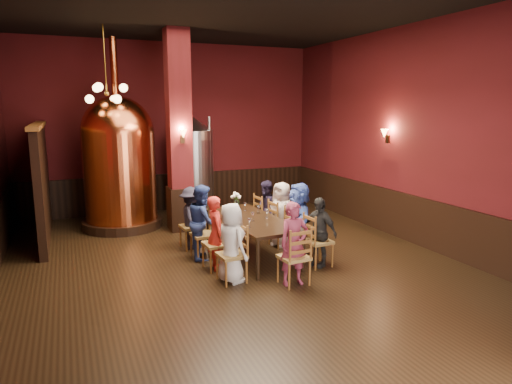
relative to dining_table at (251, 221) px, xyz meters
name	(u,v)px	position (x,y,z in m)	size (l,w,h in m)	color
room	(234,141)	(-0.47, -0.36, 1.56)	(10.00, 10.02, 4.50)	black
wainscot_right	(410,218)	(3.49, -0.36, -0.19)	(0.08, 9.90, 1.00)	black
wainscot_back	(174,191)	(-0.47, 4.60, -0.19)	(7.90, 0.08, 1.00)	black
column	(179,133)	(-0.77, 2.44, 1.56)	(0.58, 0.58, 4.50)	#4E1016
partition	(42,184)	(-3.67, 2.84, 0.51)	(0.22, 3.50, 2.40)	black
pendant_cluster	(107,93)	(-2.27, 2.54, 2.41)	(0.90, 0.90, 1.70)	#A57226
sconce_wall	(388,135)	(3.43, 0.44, 1.51)	(0.20, 0.20, 0.36)	black
sconce_column	(182,136)	(-0.77, 2.14, 1.51)	(0.20, 0.20, 0.36)	black
dining_table	(251,221)	(0.00, 0.00, 0.00)	(1.17, 2.47, 0.75)	black
chair_0	(232,255)	(-0.78, -1.06, -0.23)	(0.46, 0.46, 0.92)	brown
person_0	(231,243)	(-0.78, -1.06, -0.03)	(0.64, 0.42, 1.32)	silver
chair_1	(216,244)	(-0.82, -0.39, -0.23)	(0.46, 0.46, 0.92)	brown
person_1	(216,233)	(-0.82, -0.39, -0.03)	(0.48, 0.31, 1.31)	red
chair_2	(203,234)	(-0.87, 0.27, -0.23)	(0.46, 0.46, 0.92)	brown
person_2	(203,222)	(-0.87, 0.27, 0.02)	(0.68, 0.34, 1.41)	navy
chair_3	(192,226)	(-0.92, 0.94, -0.23)	(0.46, 0.46, 0.92)	brown
person_3	(191,218)	(-0.92, 0.94, -0.06)	(0.81, 0.47, 1.26)	black
chair_4	(318,241)	(0.92, -0.94, -0.23)	(0.46, 0.46, 0.92)	brown
person_4	(319,232)	(0.92, -0.94, -0.06)	(0.74, 0.31, 1.26)	black
chair_5	(299,232)	(0.87, -0.27, -0.23)	(0.46, 0.46, 0.92)	brown
person_5	(299,219)	(0.87, -0.27, 0.02)	(1.32, 0.42, 1.42)	#3953AB
chair_6	(281,224)	(0.82, 0.39, -0.23)	(0.46, 0.46, 0.92)	brown
person_6	(282,214)	(0.82, 0.39, -0.02)	(0.65, 0.42, 1.33)	beige
chair_7	(266,217)	(0.78, 1.06, -0.23)	(0.46, 0.46, 0.92)	brown
person_7	(266,209)	(0.78, 1.06, -0.06)	(0.61, 0.30, 1.26)	#201A34
chair_8	(294,257)	(0.11, -1.55, -0.23)	(0.46, 0.46, 0.92)	brown
person_8	(294,244)	(0.11, -1.55, -0.01)	(0.49, 0.32, 1.36)	maroon
copper_kettle	(119,161)	(-2.03, 3.17, 0.90)	(1.84, 1.84, 4.35)	black
steel_vessel	(193,166)	(-0.09, 3.85, 0.60)	(1.33, 1.33, 2.57)	#B2B2B7
rose_vase	(236,198)	(0.01, 0.83, 0.30)	(0.21, 0.21, 0.36)	white
wine_glass_0	(253,217)	(-0.05, -0.20, 0.15)	(0.07, 0.07, 0.17)	white
wine_glass_1	(267,213)	(0.30, -0.05, 0.15)	(0.07, 0.07, 0.17)	white
wine_glass_2	(258,209)	(0.27, 0.33, 0.15)	(0.07, 0.07, 0.17)	white
wine_glass_3	(245,207)	(0.12, 0.63, 0.15)	(0.07, 0.07, 0.17)	white
wine_glass_4	(249,223)	(-0.29, -0.63, 0.15)	(0.07, 0.07, 0.17)	white
wine_glass_5	(267,214)	(0.26, -0.14, 0.15)	(0.07, 0.07, 0.17)	white
wine_glass_6	(259,209)	(0.29, 0.33, 0.15)	(0.07, 0.07, 0.17)	white
wine_glass_7	(226,209)	(-0.31, 0.55, 0.15)	(0.07, 0.07, 0.17)	white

